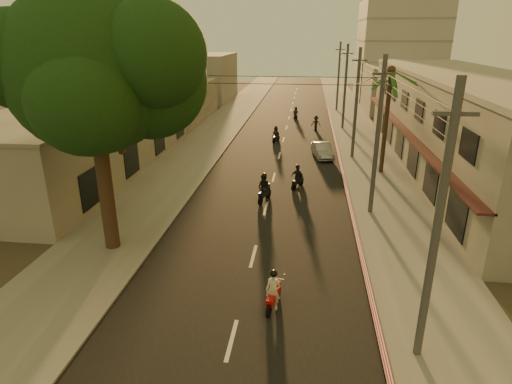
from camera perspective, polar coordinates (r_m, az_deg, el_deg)
ground at (r=18.94m, az=-1.13°, el=-11.49°), size 160.00×160.00×0.00m
road at (r=37.35m, az=3.13°, el=4.85°), size 10.00×140.00×0.02m
sidewalk_right at (r=37.63m, az=14.63°, el=4.41°), size 5.00×140.00×0.12m
sidewalk_left at (r=38.53m, az=-8.11°, el=5.24°), size 5.00×140.00×0.12m
curb_stripe at (r=32.59m, az=11.50°, el=2.29°), size 0.20×60.00×0.20m
shophouse_row at (r=36.43m, az=25.73°, el=8.36°), size 8.80×34.20×7.30m
left_building at (r=34.85m, az=-21.30°, el=6.75°), size 8.20×24.20×5.20m
distant_tower at (r=73.32m, az=19.16°, el=22.50°), size 12.10×12.10×28.00m
broadleaf_tree at (r=20.20m, az=-20.00°, el=14.90°), size 9.60×8.70×12.10m
palm_tree at (r=32.55m, az=17.53°, el=14.47°), size 5.00×5.00×8.20m
utility_poles at (r=36.30m, az=13.46°, el=14.38°), size 1.20×48.26×9.00m
filler_right at (r=62.43m, az=18.13°, el=12.99°), size 8.00×14.00×6.00m
filler_left_near at (r=53.09m, az=-11.30°, el=11.56°), size 8.00×14.00×4.40m
filler_left_far at (r=70.15m, az=-6.81°, el=14.94°), size 8.00×14.00×7.00m
scooter_red at (r=16.76m, az=2.34°, el=-13.13°), size 0.82×1.70×1.69m
scooter_mid_a at (r=26.73m, az=1.11°, el=0.42°), size 1.25×1.88×1.91m
scooter_mid_b at (r=29.25m, az=5.53°, el=1.92°), size 1.24×1.62×1.70m
scooter_far_a at (r=41.97m, az=2.67°, el=7.62°), size 1.05×1.59×1.61m
scooter_far_b at (r=47.50m, az=7.99°, el=9.00°), size 1.06×1.72×1.69m
parked_car at (r=37.10m, az=8.84°, el=5.51°), size 2.70×4.26×1.25m
scooter_far_c at (r=53.85m, az=5.31°, el=10.38°), size 0.92×1.59×1.57m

